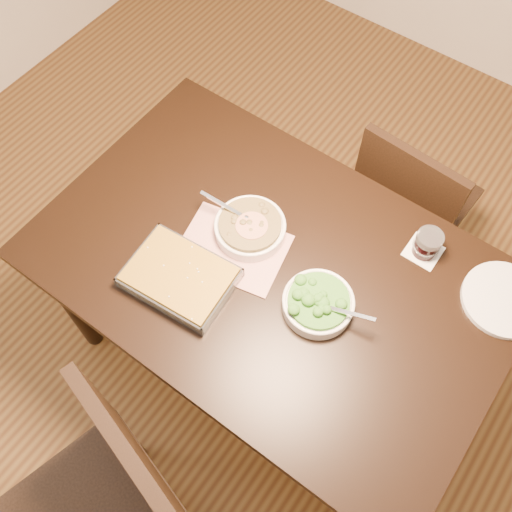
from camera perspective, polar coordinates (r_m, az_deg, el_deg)
ground at (r=2.38m, az=1.16°, el=-9.55°), size 4.00×4.00×0.00m
table at (r=1.77m, az=1.53°, el=-2.49°), size 1.40×0.90×0.75m
magazine_a at (r=1.72m, az=-2.33°, el=0.78°), size 0.35×0.29×0.01m
coaster at (r=1.78m, az=16.38°, el=0.44°), size 0.10×0.10×0.00m
stew_bowl at (r=1.72m, az=-0.60°, el=2.87°), size 0.24×0.22×0.08m
broccoli_bowl at (r=1.61m, az=6.24°, el=-4.71°), size 0.23×0.20×0.08m
baking_dish at (r=1.66m, az=-7.62°, el=-2.13°), size 0.32×0.25×0.05m
wine_tumbler at (r=1.74m, az=16.76°, el=1.21°), size 0.08×0.08×0.09m
dinner_plate at (r=1.78m, az=23.54°, el=-4.02°), size 0.24×0.24×0.02m
chair_near at (r=1.77m, az=-14.12°, el=-22.40°), size 0.54×0.54×0.94m
chair_far at (r=2.24m, az=15.04°, el=5.39°), size 0.41×0.41×0.83m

